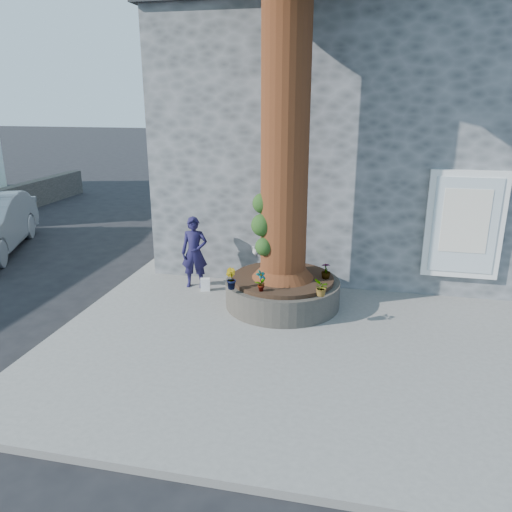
# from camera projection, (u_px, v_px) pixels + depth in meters

# --- Properties ---
(ground) EXTENTS (120.00, 120.00, 0.00)m
(ground) POSITION_uv_depth(u_px,v_px,m) (217.00, 352.00, 8.53)
(ground) COLOR black
(ground) RESTS_ON ground
(pavement) EXTENTS (9.00, 8.00, 0.12)m
(pavement) POSITION_uv_depth(u_px,v_px,m) (311.00, 332.00, 9.14)
(pavement) COLOR slate
(pavement) RESTS_ON ground
(yellow_line) EXTENTS (0.10, 30.00, 0.01)m
(yellow_line) POSITION_uv_depth(u_px,v_px,m) (86.00, 313.00, 10.09)
(yellow_line) COLOR yellow
(yellow_line) RESTS_ON ground
(stone_shop) EXTENTS (10.30, 8.30, 6.30)m
(stone_shop) POSITION_uv_depth(u_px,v_px,m) (376.00, 135.00, 13.75)
(stone_shop) COLOR #4C4F51
(stone_shop) RESTS_ON ground
(planter) EXTENTS (2.30, 2.30, 0.60)m
(planter) POSITION_uv_depth(u_px,v_px,m) (283.00, 291.00, 10.10)
(planter) COLOR black
(planter) RESTS_ON pavement
(man) EXTENTS (0.63, 0.46, 1.58)m
(man) POSITION_uv_depth(u_px,v_px,m) (194.00, 252.00, 10.94)
(man) COLOR #181539
(man) RESTS_ON pavement
(woman) EXTENTS (0.77, 0.62, 1.53)m
(woman) POSITION_uv_depth(u_px,v_px,m) (263.00, 248.00, 11.34)
(woman) COLOR #A7A4A0
(woman) RESTS_ON pavement
(shopping_bag) EXTENTS (0.23, 0.17, 0.28)m
(shopping_bag) POSITION_uv_depth(u_px,v_px,m) (205.00, 285.00, 10.88)
(shopping_bag) COLOR white
(shopping_bag) RESTS_ON pavement
(plant_a) EXTENTS (0.24, 0.26, 0.41)m
(plant_a) POSITION_uv_depth(u_px,v_px,m) (261.00, 281.00, 9.21)
(plant_a) COLOR gray
(plant_a) RESTS_ON planter
(plant_b) EXTENTS (0.30, 0.30, 0.40)m
(plant_b) POSITION_uv_depth(u_px,v_px,m) (231.00, 279.00, 9.33)
(plant_b) COLOR gray
(plant_b) RESTS_ON planter
(plant_c) EXTENTS (0.22, 0.22, 0.33)m
(plant_c) POSITION_uv_depth(u_px,v_px,m) (326.00, 271.00, 9.87)
(plant_c) COLOR gray
(plant_c) RESTS_ON planter
(plant_d) EXTENTS (0.29, 0.32, 0.32)m
(plant_d) POSITION_uv_depth(u_px,v_px,m) (322.00, 288.00, 9.00)
(plant_d) COLOR gray
(plant_d) RESTS_ON planter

